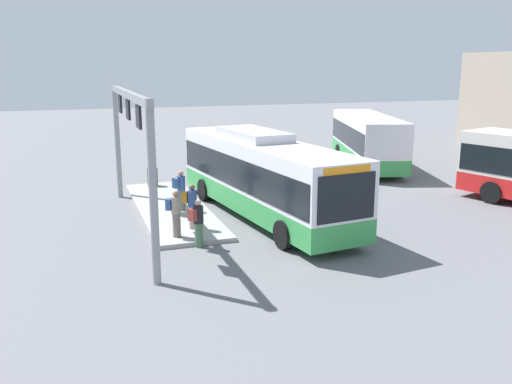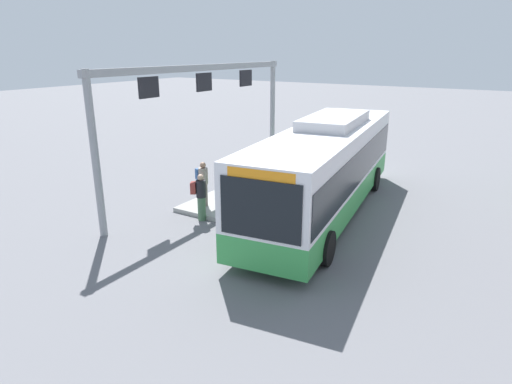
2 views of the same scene
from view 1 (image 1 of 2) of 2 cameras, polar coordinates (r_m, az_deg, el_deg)
The scene contains 10 objects.
ground_plane at distance 22.18m, azimuth 0.69°, elevation -2.56°, with size 120.00×120.00×0.00m, color slate.
platform_curb at distance 23.34m, azimuth -8.91°, elevation -1.72°, with size 10.00×2.80×0.16m, color #9E9E99.
bus_main at distance 21.77m, azimuth 0.69°, elevation 2.04°, with size 11.70×3.93×3.46m.
bus_background_left at distance 33.37m, azimuth 11.67°, elevation 5.63°, with size 10.00×5.27×3.10m.
person_boarding at distance 19.01m, azimuth -8.52°, elevation -2.13°, with size 0.47×0.59×1.67m.
person_waiting_near at distance 18.32m, azimuth -6.17°, elevation -3.17°, with size 0.52×0.60×1.67m.
person_waiting_mid at distance 19.91m, azimuth -6.83°, elevation -1.38°, with size 0.50×0.60×1.67m.
person_waiting_far at distance 22.46m, azimuth -7.97°, elevation 0.27°, with size 0.43×0.58×1.67m.
platform_sign_gantry at distance 20.12m, azimuth -13.27°, elevation 6.64°, with size 11.31×0.24×5.20m.
trash_bin at distance 27.43m, azimuth -10.88°, elevation 1.58°, with size 0.52×0.52×0.90m, color #2D5133.
Camera 1 is at (20.09, -7.22, 6.05)m, focal length 37.86 mm.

